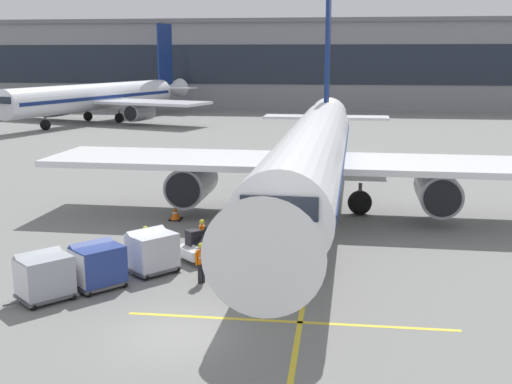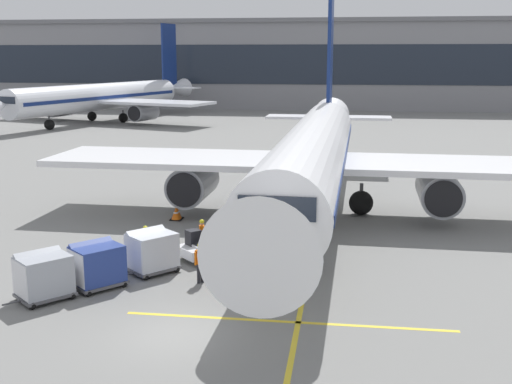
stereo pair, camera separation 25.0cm
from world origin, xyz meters
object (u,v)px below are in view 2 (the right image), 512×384
Objects in this scene: ground_crew_by_carts at (202,234)px; belt_loader at (219,239)px; safety_cone_engine_keepout at (176,214)px; baggage_cart_third at (43,275)px; baggage_cart_second at (97,264)px; baggage_cart_lead at (152,250)px; parked_airplane at (314,155)px; ground_crew_by_loader at (200,260)px; safety_cone_wingtip at (177,213)px; ground_crew_marshaller at (146,241)px; distant_airplane at (103,97)px.

belt_loader is at bearing -10.55° from ground_crew_by_carts.
safety_cone_engine_keepout is (-3.84, 6.50, -0.48)m from belt_loader.
baggage_cart_second is at bearing 45.23° from baggage_cart_third.
belt_loader is 1.81× the size of baggage_cart_second.
baggage_cart_second is at bearing -127.69° from baggage_cart_lead.
ground_crew_by_carts is 7.04m from safety_cone_engine_keepout.
parked_airplane is at bearing 59.95° from baggage_cart_lead.
parked_airplane is 13.17m from ground_crew_by_loader.
baggage_cart_third reaches higher than safety_cone_wingtip.
parked_airplane is 9.83m from belt_loader.
parked_airplane is 13.22m from baggage_cart_lead.
ground_crew_marshaller is 7.89m from safety_cone_engine_keepout.
ground_crew_marshaller reaches higher than safety_cone_wingtip.
parked_airplane reaches higher than baggage_cart_third.
ground_crew_by_loader is at bearing 15.39° from baggage_cart_second.
parked_airplane reaches higher than safety_cone_wingtip.
baggage_cart_second is 1.48× the size of ground_crew_by_loader.
baggage_cart_lead is (-6.48, -11.20, -2.71)m from parked_airplane.
baggage_cart_second is 0.06× the size of distant_airplane.
baggage_cart_lead is at bearing -67.21° from distant_airplane.
belt_loader reaches higher than baggage_cart_lead.
ground_crew_by_loader is at bearing 25.52° from baggage_cart_third.
belt_loader is 7.56m from safety_cone_engine_keepout.
safety_cone_wingtip is (-1.36, 9.45, -0.63)m from baggage_cart_lead.
belt_loader is 2.68× the size of ground_crew_by_loader.
ground_crew_marshaller is at bearing 74.43° from baggage_cart_second.
ground_crew_marshaller is at bearing -85.09° from safety_cone_engine_keepout.
baggage_cart_lead and baggage_cart_second have the same top height.
ground_crew_by_loader is at bearing -90.69° from belt_loader.
distant_airplane reaches higher than baggage_cart_lead.
safety_cone_wingtip is at bearing 88.48° from baggage_cart_second.
parked_airplane is at bearing -57.47° from distant_airplane.
parked_airplane reaches higher than ground_crew_by_carts.
baggage_cart_second is 1.48× the size of ground_crew_marshaller.
baggage_cart_second is 11.63m from safety_cone_wingtip.
baggage_cart_lead reaches higher than safety_cone_engine_keepout.
ground_crew_by_carts is at bearing -64.70° from safety_cone_engine_keepout.
baggage_cart_lead is 1.48× the size of ground_crew_by_loader.
baggage_cart_second is (-8.15, -13.36, -2.71)m from parked_airplane.
safety_cone_wingtip is 0.02× the size of distant_airplane.
safety_cone_engine_keepout is at bearing 88.46° from baggage_cart_second.
ground_crew_marshaller reaches higher than safety_cone_engine_keepout.
parked_airplane is 18.02m from baggage_cart_third.
safety_cone_engine_keepout is (-1.36, 9.19, -0.63)m from baggage_cart_lead.
distant_airplane is at bearing 114.30° from ground_crew_by_loader.
baggage_cart_third is at bearing -154.48° from ground_crew_by_loader.
parked_airplane is 23.85× the size of ground_crew_by_carts.
safety_cone_engine_keepout is at bearing -165.60° from parked_airplane.
ground_crew_by_carts is at bearing -120.12° from parked_airplane.
distant_airplane is (-24.91, 53.10, 3.20)m from safety_cone_wingtip.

